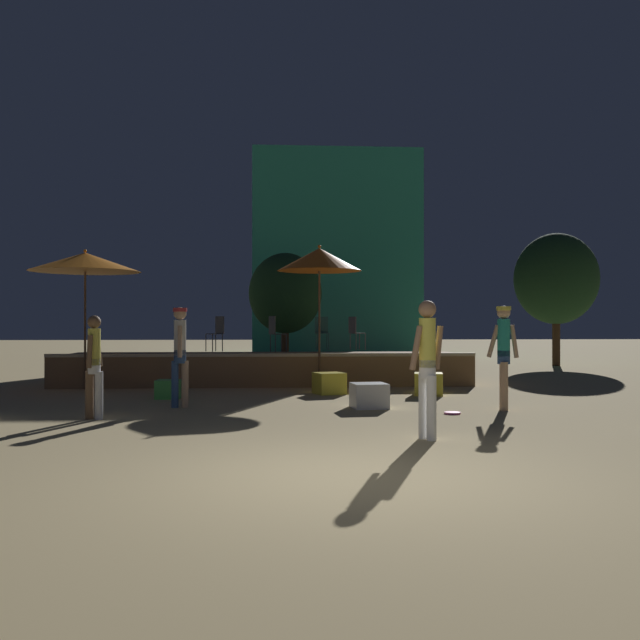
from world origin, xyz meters
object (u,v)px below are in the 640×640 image
(patio_umbrella_0, at_px, (319,260))
(bistro_chair_3, at_px, (217,330))
(person_1, at_px, (94,364))
(bistro_chair_0, at_px, (275,330))
(background_tree_1, at_px, (556,279))
(cube_seat_3, at_px, (169,389))
(person_2, at_px, (427,362))
(person_4, at_px, (180,350))
(background_tree_0, at_px, (285,293))
(bistro_chair_1, at_px, (355,330))
(frisbee_disc, at_px, (452,413))
(cube_seat_0, at_px, (428,384))
(cube_seat_4, at_px, (369,396))
(cube_seat_1, at_px, (329,383))
(person_0, at_px, (504,350))
(bistro_chair_2, at_px, (322,330))
(patio_umbrella_1, at_px, (85,262))

(patio_umbrella_0, distance_m, bistro_chair_3, 3.39)
(person_1, bearing_deg, bistro_chair_0, 75.89)
(bistro_chair_3, bearing_deg, background_tree_1, 81.53)
(cube_seat_3, distance_m, person_2, 6.91)
(patio_umbrella_0, height_order, person_4, patio_umbrella_0)
(person_4, bearing_deg, background_tree_0, -105.06)
(bistro_chair_1, bearing_deg, frisbee_disc, 160.84)
(bistro_chair_1, bearing_deg, person_2, 153.45)
(cube_seat_0, bearing_deg, cube_seat_4, -125.44)
(person_4, bearing_deg, patio_umbrella_0, -133.43)
(background_tree_1, bearing_deg, person_2, -117.30)
(person_2, height_order, frisbee_disc, person_2)
(cube_seat_1, xyz_separation_m, person_0, (2.86, -3.11, 0.84))
(bistro_chair_3, relative_size, frisbee_disc, 3.25)
(cube_seat_4, height_order, person_2, person_2)
(cube_seat_1, distance_m, cube_seat_4, 2.67)
(patio_umbrella_0, distance_m, frisbee_disc, 6.16)
(bistro_chair_2, bearing_deg, cube_seat_0, -70.02)
(cube_seat_0, height_order, person_2, person_2)
(bistro_chair_0, relative_size, frisbee_disc, 3.25)
(cube_seat_3, distance_m, person_4, 1.87)
(bistro_chair_0, distance_m, bistro_chair_1, 2.66)
(frisbee_disc, bearing_deg, cube_seat_1, 117.12)
(bistro_chair_2, bearing_deg, cube_seat_4, -91.23)
(person_1, height_order, person_2, person_2)
(person_4, bearing_deg, bistro_chair_2, -122.61)
(patio_umbrella_0, height_order, frisbee_disc, patio_umbrella_0)
(cube_seat_3, height_order, person_0, person_0)
(cube_seat_0, distance_m, cube_seat_1, 2.14)
(person_2, xyz_separation_m, bistro_chair_0, (-2.00, 8.44, 0.34))
(cube_seat_4, xyz_separation_m, frisbee_disc, (1.30, -0.94, -0.21))
(cube_seat_4, relative_size, bistro_chair_1, 0.76)
(patio_umbrella_0, relative_size, cube_seat_0, 4.89)
(frisbee_disc, bearing_deg, person_0, 23.27)
(person_2, distance_m, background_tree_0, 18.78)
(bistro_chair_0, bearing_deg, bistro_chair_3, 42.57)
(person_0, bearing_deg, frisbee_disc, -54.95)
(person_4, xyz_separation_m, frisbee_disc, (4.74, -1.24, -1.04))
(person_1, height_order, frisbee_disc, person_1)
(bistro_chair_1, bearing_deg, person_0, 169.52)
(patio_umbrella_0, distance_m, person_1, 6.95)
(bistro_chair_2, height_order, background_tree_1, background_tree_1)
(frisbee_disc, relative_size, background_tree_1, 0.06)
(cube_seat_3, height_order, frisbee_disc, cube_seat_3)
(person_2, bearing_deg, cube_seat_0, 143.81)
(bistro_chair_3, distance_m, frisbee_disc, 7.99)
(background_tree_0, bearing_deg, cube_seat_1, -86.54)
(patio_umbrella_0, distance_m, background_tree_1, 12.35)
(person_0, distance_m, bistro_chair_2, 7.56)
(patio_umbrella_1, xyz_separation_m, bistro_chair_2, (5.71, 2.47, -1.60))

